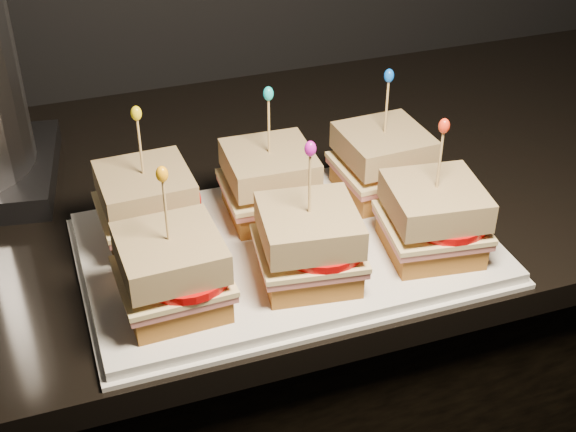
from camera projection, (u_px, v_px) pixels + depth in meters
name	position (u px, v px, depth m)	size (l,w,h in m)	color
cabinet	(250.00, 422.00, 1.35)	(2.48, 0.63, 0.88)	black
granite_slab	(241.00, 192.00, 1.09)	(2.52, 0.67, 0.03)	black
platter	(288.00, 249.00, 0.94)	(0.47, 0.29, 0.02)	white
platter_rim	(288.00, 253.00, 0.94)	(0.48, 0.30, 0.01)	white
sandwich_0_bread_bot	(149.00, 226.00, 0.94)	(0.10, 0.10, 0.03)	brown
sandwich_0_ham	(148.00, 213.00, 0.93)	(0.11, 0.10, 0.01)	#B0605D
sandwich_0_cheese	(147.00, 208.00, 0.92)	(0.11, 0.11, 0.01)	beige
sandwich_0_tomato	(158.00, 203.00, 0.92)	(0.10, 0.10, 0.01)	red
sandwich_0_bread_top	(145.00, 186.00, 0.91)	(0.10, 0.10, 0.03)	#552F0B
sandwich_0_pick	(141.00, 150.00, 0.88)	(0.00, 0.00, 0.09)	tan
sandwich_0_frill	(136.00, 113.00, 0.86)	(0.01, 0.01, 0.02)	yellow
sandwich_1_bread_bot	(270.00, 203.00, 0.98)	(0.10, 0.10, 0.03)	brown
sandwich_1_ham	(270.00, 191.00, 0.97)	(0.11, 0.10, 0.01)	#B0605D
sandwich_1_cheese	(270.00, 186.00, 0.97)	(0.11, 0.11, 0.01)	beige
sandwich_1_tomato	(281.00, 181.00, 0.96)	(0.10, 0.10, 0.01)	red
sandwich_1_bread_top	(269.00, 165.00, 0.95)	(0.10, 0.10, 0.03)	#552F0B
sandwich_1_pick	(269.00, 129.00, 0.92)	(0.00, 0.00, 0.09)	tan
sandwich_1_frill	(268.00, 94.00, 0.90)	(0.01, 0.01, 0.02)	#11BAC2
sandwich_2_bread_bot	(381.00, 182.00, 1.02)	(0.10, 0.10, 0.03)	brown
sandwich_2_ham	(382.00, 170.00, 1.01)	(0.11, 0.10, 0.01)	#B0605D
sandwich_2_cheese	(382.00, 165.00, 1.01)	(0.11, 0.11, 0.01)	beige
sandwich_2_tomato	(393.00, 161.00, 1.00)	(0.10, 0.10, 0.01)	red
sandwich_2_bread_top	(384.00, 145.00, 0.99)	(0.10, 0.10, 0.03)	#552F0B
sandwich_2_pick	(386.00, 110.00, 0.96)	(0.00, 0.00, 0.09)	tan
sandwich_2_frill	(389.00, 76.00, 0.94)	(0.01, 0.01, 0.02)	blue
sandwich_3_bread_bot	(174.00, 295.00, 0.83)	(0.10, 0.10, 0.03)	brown
sandwich_3_ham	(173.00, 281.00, 0.82)	(0.11, 0.10, 0.01)	#B0605D
sandwich_3_cheese	(172.00, 276.00, 0.82)	(0.11, 0.11, 0.01)	beige
sandwich_3_tomato	(185.00, 271.00, 0.81)	(0.10, 0.10, 0.01)	red
sandwich_3_bread_top	(170.00, 253.00, 0.80)	(0.10, 0.10, 0.03)	#552F0B
sandwich_3_pick	(166.00, 214.00, 0.78)	(0.00, 0.00, 0.09)	tan
sandwich_3_frill	(162.00, 174.00, 0.75)	(0.01, 0.01, 0.02)	#F99E0D
sandwich_4_bread_bot	(308.00, 266.00, 0.87)	(0.10, 0.10, 0.03)	brown
sandwich_4_ham	(308.00, 253.00, 0.86)	(0.11, 0.10, 0.01)	#B0605D
sandwich_4_cheese	(309.00, 248.00, 0.86)	(0.11, 0.11, 0.01)	beige
sandwich_4_tomato	(321.00, 243.00, 0.85)	(0.10, 0.10, 0.01)	red
sandwich_4_bread_top	(309.00, 225.00, 0.84)	(0.10, 0.10, 0.03)	#552F0B
sandwich_4_pick	(310.00, 187.00, 0.82)	(0.00, 0.00, 0.09)	tan
sandwich_4_frill	(310.00, 149.00, 0.79)	(0.01, 0.01, 0.02)	#C015AF
sandwich_5_bread_bot	(430.00, 240.00, 0.91)	(0.10, 0.10, 0.03)	brown
sandwich_5_ham	(432.00, 227.00, 0.90)	(0.11, 0.10, 0.01)	#B0605D
sandwich_5_cheese	(432.00, 222.00, 0.90)	(0.11, 0.11, 0.01)	beige
sandwich_5_tomato	(445.00, 217.00, 0.90)	(0.10, 0.10, 0.01)	red
sandwich_5_bread_top	(435.00, 200.00, 0.88)	(0.10, 0.10, 0.03)	#552F0B
sandwich_5_pick	(440.00, 163.00, 0.86)	(0.00, 0.00, 0.09)	tan
sandwich_5_frill	(444.00, 126.00, 0.83)	(0.01, 0.01, 0.02)	red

